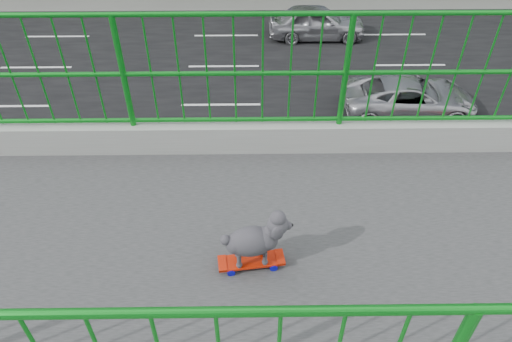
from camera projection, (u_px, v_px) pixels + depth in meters
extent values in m
cube|color=black|center=(221.00, 105.00, 18.19)|extent=(18.00, 90.00, 0.02)
cube|color=#2D2D2F|center=(114.00, 277.00, 3.94)|extent=(3.00, 24.00, 0.50)
cube|color=gray|center=(136.00, 137.00, 4.74)|extent=(0.20, 24.00, 0.30)
cylinder|color=#0D7B1A|center=(111.00, 15.00, 3.93)|extent=(0.04, 24.00, 0.04)
cylinder|color=#0D7B1A|center=(123.00, 74.00, 4.29)|extent=(0.04, 24.00, 0.04)
cylinder|color=#0D7B1A|center=(123.00, 74.00, 4.29)|extent=(0.06, 0.06, 1.10)
cube|color=red|center=(251.00, 261.00, 3.69)|extent=(0.21, 0.53, 0.02)
cube|color=#99999E|center=(230.00, 265.00, 3.68)|extent=(0.09, 0.05, 0.02)
cylinder|color=#0808B9|center=(229.00, 259.00, 3.74)|extent=(0.04, 0.06, 0.06)
sphere|color=yellow|center=(229.00, 259.00, 3.74)|extent=(0.03, 0.03, 0.03)
cylinder|color=#0808B9|center=(231.00, 272.00, 3.64)|extent=(0.04, 0.06, 0.06)
sphere|color=yellow|center=(231.00, 272.00, 3.64)|extent=(0.03, 0.03, 0.03)
cube|color=#99999E|center=(272.00, 260.00, 3.72)|extent=(0.09, 0.05, 0.02)
cylinder|color=#0808B9|center=(271.00, 254.00, 3.77)|extent=(0.04, 0.06, 0.06)
sphere|color=yellow|center=(271.00, 254.00, 3.77)|extent=(0.03, 0.03, 0.03)
cylinder|color=#0808B9|center=(274.00, 267.00, 3.67)|extent=(0.04, 0.06, 0.06)
sphere|color=yellow|center=(274.00, 267.00, 3.67)|extent=(0.03, 0.03, 0.03)
ellipsoid|color=#2E2B30|center=(251.00, 241.00, 3.54)|extent=(0.27, 0.37, 0.24)
sphere|color=#2E2B30|center=(278.00, 225.00, 3.46)|extent=(0.16, 0.16, 0.16)
sphere|color=black|center=(292.00, 225.00, 3.49)|extent=(0.03, 0.03, 0.03)
sphere|color=#2E2B30|center=(225.00, 240.00, 3.49)|extent=(0.08, 0.08, 0.08)
cylinder|color=#2E2B30|center=(263.00, 247.00, 3.68)|extent=(0.03, 0.03, 0.15)
cylinder|color=#2E2B30|center=(265.00, 258.00, 3.61)|extent=(0.03, 0.03, 0.15)
cylinder|color=#2E2B30|center=(238.00, 250.00, 3.66)|extent=(0.03, 0.03, 0.15)
cylinder|color=#2E2B30|center=(239.00, 261.00, 3.59)|extent=(0.03, 0.03, 0.15)
imported|color=#9C9BA1|center=(410.00, 97.00, 17.37)|extent=(2.22, 4.82, 1.34)
imported|color=#9C9BA1|center=(317.00, 22.00, 22.13)|extent=(1.78, 4.43, 1.51)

